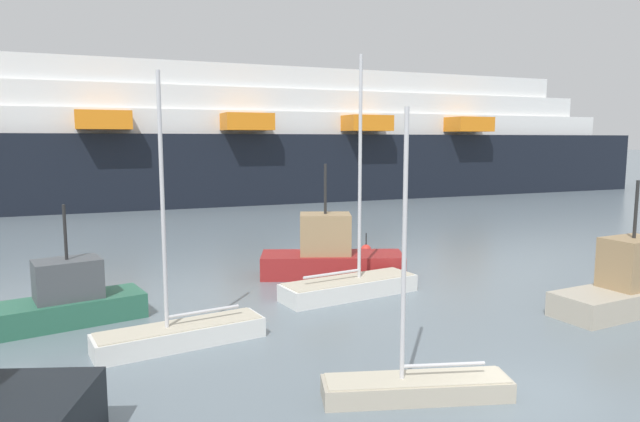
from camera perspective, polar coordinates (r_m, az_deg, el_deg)
ground_plane at (r=16.14m, az=19.69°, el=-17.13°), size 600.00×600.00×0.00m
sailboat_1 at (r=23.76m, az=3.05°, el=-7.48°), size 6.19×2.79×9.98m
sailboat_2 at (r=18.83m, az=-14.04°, el=-11.84°), size 5.54×2.37×8.62m
sailboat_3 at (r=15.09m, az=9.77°, el=-16.96°), size 4.94×2.25×7.34m
fishing_boat_0 at (r=24.67m, az=28.83°, el=-6.71°), size 6.51×2.81×5.03m
fishing_boat_2 at (r=27.04m, az=1.02°, el=-4.47°), size 7.18×4.32×5.41m
fishing_boat_3 at (r=22.18m, az=-24.70°, el=-8.36°), size 5.93×3.26×4.30m
channel_buoy_0 at (r=32.11m, az=4.71°, el=-3.94°), size 0.60×0.60×1.27m
cruise_ship at (r=62.62m, az=-21.44°, el=6.74°), size 129.51×24.24×20.50m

